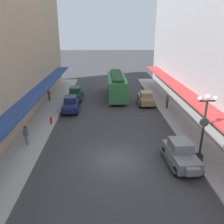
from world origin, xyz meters
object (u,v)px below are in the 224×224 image
parked_car_1 (146,98)px  streetcar (117,85)px  parked_car_0 (75,94)px  parked_car_2 (181,153)px  pedestrian_2 (49,95)px  pedestrian_1 (167,102)px  fire_hydrant (51,120)px  lamp_post_with_clock (204,126)px  parked_car_3 (71,104)px  pedestrian_0 (26,136)px

parked_car_1 → streetcar: (-3.68, 3.70, 0.96)m
parked_car_0 → streetcar: size_ratio=0.45×
parked_car_2 → pedestrian_2: parked_car_2 is taller
parked_car_0 → parked_car_1: 9.95m
pedestrian_1 → parked_car_1: bearing=139.0°
fire_hydrant → parked_car_2: bearing=-35.0°
lamp_post_with_clock → pedestrian_2: 21.89m
parked_car_0 → streetcar: 6.11m
parked_car_0 → pedestrian_1: size_ratio=2.58×
parked_car_2 → streetcar: bearing=101.7°
parked_car_2 → parked_car_3: same height
parked_car_3 → streetcar: size_ratio=0.45×
parked_car_0 → streetcar: (5.93, 1.13, 0.96)m
lamp_post_with_clock → pedestrian_1: size_ratio=3.09×
pedestrian_1 → pedestrian_2: 15.96m
parked_car_0 → parked_car_3: bearing=-90.1°
parked_car_3 → pedestrian_1: parked_car_3 is taller
fire_hydrant → pedestrian_1: 14.21m
pedestrian_2 → parked_car_2: bearing=-51.0°
parked_car_3 → pedestrian_2: bearing=130.3°
fire_hydrant → pedestrian_0: pedestrian_0 is taller
pedestrian_1 → parked_car_0: bearing=158.9°
parked_car_1 → parked_car_2: bearing=-89.7°
parked_car_2 → parked_car_0: bearing=119.6°
pedestrian_1 → parked_car_2: bearing=-100.3°
pedestrian_2 → pedestrian_0: bearing=-85.9°
parked_car_2 → fire_hydrant: bearing=145.0°
parked_car_0 → lamp_post_with_clock: bearing=-56.1°
parked_car_2 → parked_car_3: 15.55m
parked_car_0 → fire_hydrant: bearing=-99.3°
lamp_post_with_clock → fire_hydrant: 15.01m
streetcar → fire_hydrant: (-7.43, -10.31, -1.34)m
parked_car_2 → streetcar: 18.57m
parked_car_2 → parked_car_3: size_ratio=1.01×
fire_hydrant → pedestrian_2: bearing=103.5°
pedestrian_0 → parked_car_3: bearing=73.7°
streetcar → pedestrian_0: 17.20m
parked_car_2 → parked_car_1: bearing=90.3°
parked_car_0 → pedestrian_0: (-2.60, -13.78, 0.07)m
parked_car_1 → fire_hydrant: (-11.12, -6.61, -0.38)m
pedestrian_0 → pedestrian_1: bearing=32.2°
parked_car_3 → pedestrian_0: 9.29m
parked_car_2 → pedestrian_0: (-12.29, 3.25, 0.07)m
parked_car_0 → fire_hydrant: 9.31m
parked_car_1 → pedestrian_0: bearing=-137.5°
parked_car_0 → lamp_post_with_clock: size_ratio=0.83×
parked_car_0 → fire_hydrant: parked_car_0 is taller
parked_car_3 → lamp_post_with_clock: (11.25, -11.87, 2.04)m
parked_car_0 → pedestrian_1: bearing=-21.1°
parked_car_1 → parked_car_0: bearing=165.0°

